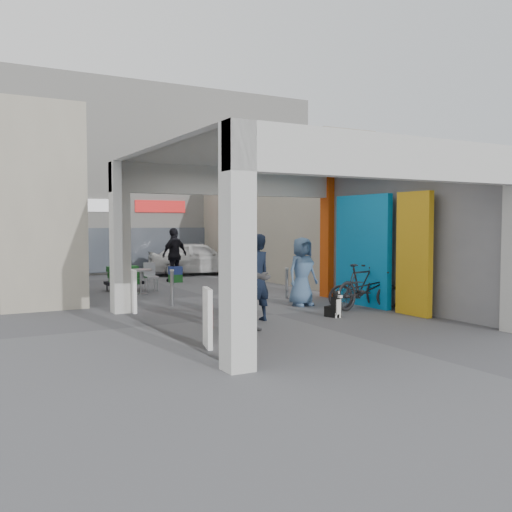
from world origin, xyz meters
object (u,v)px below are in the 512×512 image
bicycle_front (365,290)px  man_crates (174,255)px  man_back_turned (248,281)px  white_van (198,258)px  man_with_dog (257,278)px  border_collie (335,306)px  cafe_set (134,283)px  man_elderly (302,272)px  produce_stand (124,281)px  bicycle_rear (361,286)px

bicycle_front → man_crates: bearing=34.4°
man_back_turned → man_crates: bearing=78.0°
man_crates → white_van: man_crates is taller
man_with_dog → bicycle_front: 3.15m
border_collie → man_crates: size_ratio=0.33×
bicycle_front → white_van: bearing=22.5°
cafe_set → man_crates: bearing=48.6°
man_elderly → white_van: (1.11, 9.32, -0.18)m
produce_stand → border_collie: produce_stand is taller
border_collie → man_elderly: size_ratio=0.36×
man_with_dog → man_elderly: 2.59m
bicycle_rear → cafe_set: bearing=19.4°
cafe_set → bicycle_front: 7.08m
cafe_set → man_with_dog: man_with_dog is taller
cafe_set → border_collie: 6.98m
cafe_set → produce_stand: size_ratio=1.28×
cafe_set → man_back_turned: 7.10m
cafe_set → bicycle_rear: 6.98m
man_crates → bicycle_front: 8.63m
produce_stand → man_crates: 2.96m
man_crates → man_with_dog: bearing=56.3°
man_back_turned → white_van: man_back_turned is taller
man_elderly → man_with_dog: bearing=-152.9°
man_elderly → bicycle_front: size_ratio=0.97×
man_elderly → border_collie: bearing=-108.3°
cafe_set → bicycle_front: size_ratio=0.81×
produce_stand → bicycle_rear: 7.73m
man_crates → bicycle_front: size_ratio=1.08×
man_back_turned → bicycle_front: (3.83, 1.17, -0.51)m
produce_stand → bicycle_rear: bearing=-75.2°
man_back_turned → man_crates: (2.17, 9.62, -0.01)m
man_back_turned → bicycle_front: man_back_turned is taller
man_elderly → bicycle_rear: 1.53m
cafe_set → man_elderly: size_ratio=0.83×
produce_stand → bicycle_front: bearing=-75.7°
produce_stand → man_back_turned: man_back_turned is taller
cafe_set → man_with_dog: bearing=-82.4°
man_crates → bicycle_rear: 8.50m
man_crates → man_elderly: bearing=71.2°
bicycle_front → bicycle_rear: (0.00, 0.13, 0.09)m
man_elderly → cafe_set: bearing=114.9°
man_with_dog → bicycle_rear: 3.15m
cafe_set → man_back_turned: (0.09, -7.07, 0.67)m
cafe_set → white_van: bearing=49.1°
man_back_turned → border_collie: bearing=13.9°
white_van → man_crates: bearing=152.3°
man_back_turned → bicycle_rear: 4.07m
man_with_dog → bicycle_front: (3.11, 0.21, -0.46)m
man_elderly → man_back_turned: bearing=-147.1°
produce_stand → border_collie: size_ratio=1.79×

